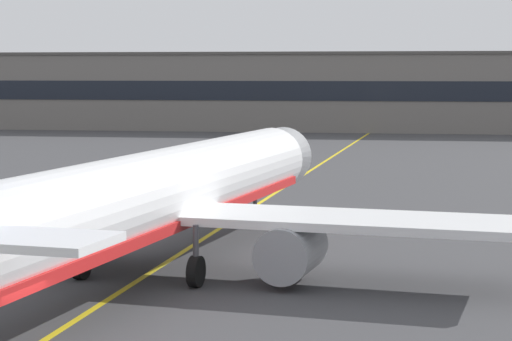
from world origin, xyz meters
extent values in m
cube|color=yellow|center=(0.00, 30.00, 0.00)|extent=(8.60, 179.82, 0.01)
cylinder|color=white|center=(-0.38, 14.34, 3.50)|extent=(8.71, 36.18, 3.80)
cone|color=white|center=(2.27, 33.46, 3.50)|extent=(3.93, 3.07, 3.61)
cube|color=red|center=(-0.38, 14.34, 2.46)|extent=(8.24, 33.32, 0.44)
cube|color=black|center=(2.01, 31.57, 4.17)|extent=(2.97, 1.48, 0.60)
cube|color=white|center=(-0.30, 14.93, 2.65)|extent=(32.36, 9.15, 0.36)
cylinder|color=gray|center=(-6.58, 14.80, 1.43)|extent=(2.77, 3.88, 2.30)
cylinder|color=black|center=(-6.32, 16.63, 1.43)|extent=(1.96, 0.45, 1.95)
cylinder|color=gray|center=(5.70, 13.09, 1.43)|extent=(2.77, 3.88, 2.30)
cylinder|color=black|center=(5.96, 14.92, 1.43)|extent=(1.96, 0.45, 1.95)
cylinder|color=#4C4C51|center=(1.61, 28.70, 1.48)|extent=(0.24, 0.24, 1.60)
cylinder|color=black|center=(1.61, 28.70, 0.45)|extent=(0.52, 0.95, 0.90)
cylinder|color=#4C4C51|center=(-3.23, 12.72, 1.77)|extent=(0.24, 0.24, 1.60)
cylinder|color=black|center=(-3.23, 12.72, 0.65)|extent=(0.57, 1.34, 1.30)
cylinder|color=#4C4C51|center=(1.92, 12.00, 1.77)|extent=(0.24, 0.24, 1.60)
cylinder|color=black|center=(1.92, 12.00, 0.65)|extent=(0.57, 1.34, 1.30)
cube|color=slate|center=(-1.20, 120.02, 5.57)|extent=(155.91, 12.00, 11.13)
cube|color=black|center=(-1.20, 113.97, 5.97)|extent=(149.67, 0.12, 2.80)
cube|color=#4E4A47|center=(-1.20, 120.02, 11.33)|extent=(156.31, 12.40, 0.40)
camera|label=1|loc=(10.80, -27.08, 8.82)|focal=69.86mm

